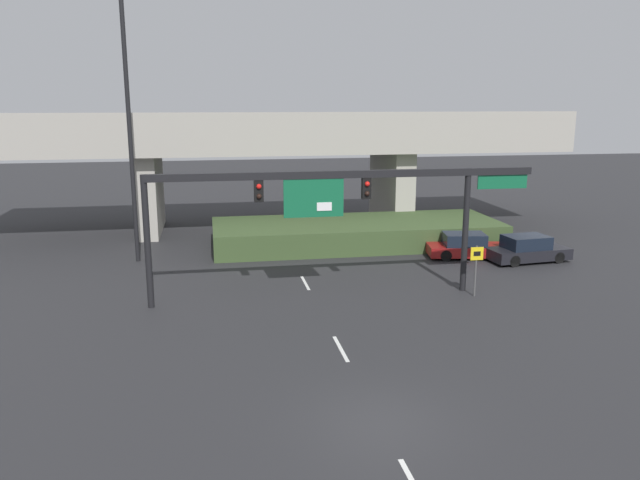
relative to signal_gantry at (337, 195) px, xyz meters
The scene contains 9 objects.
ground_plane 12.17m from the signal_gantry, 95.42° to the right, with size 160.00×160.00×0.00m, color #262628.
lane_markings 5.42m from the signal_gantry, 113.11° to the left, with size 0.14×36.11×0.01m.
signal_gantry is the anchor object (origin of this frame).
speed_limit_sign 7.08m from the signal_gantry, ahead, with size 0.60×0.11×2.36m.
highway_light_pole_near 13.16m from the signal_gantry, 138.89° to the left, with size 0.70×0.36×15.22m.
overpass_bridge 16.64m from the signal_gantry, 93.66° to the left, with size 39.89×8.70×8.05m.
grass_embankment 11.50m from the signal_gantry, 71.86° to the left, with size 17.58×6.35×1.45m.
parked_sedan_near_right 11.30m from the signal_gantry, 34.15° to the left, with size 4.63×2.49×1.41m.
parked_sedan_mid_right 13.18m from the signal_gantry, 20.89° to the left, with size 4.67×2.31×1.47m.
Camera 1 is at (-4.42, -15.41, 8.75)m, focal length 35.00 mm.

